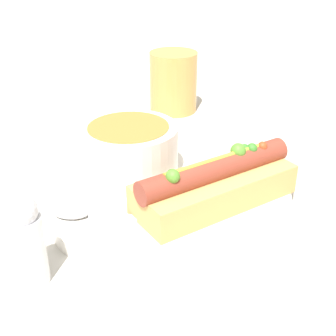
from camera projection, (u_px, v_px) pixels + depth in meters
The scene contains 7 objects.
ground_plane at pixel (168, 202), 0.51m from camera, with size 4.00×4.00×0.00m, color #BCB7AD.
dinner_plate at pixel (168, 197), 0.51m from camera, with size 0.26×0.26×0.01m.
hot_dog at pixel (215, 184), 0.47m from camera, with size 0.18×0.09×0.06m.
soup_bowl at pixel (129, 148), 0.53m from camera, with size 0.11×0.11×0.06m.
spoon at pixel (94, 214), 0.46m from camera, with size 0.11×0.12×0.01m.
drinking_glass at pixel (173, 82), 0.74m from camera, with size 0.07×0.07×0.09m.
salt_shaker at pixel (25, 241), 0.38m from camera, with size 0.03×0.03×0.08m.
Camera 1 is at (-0.28, -0.33, 0.27)m, focal length 50.00 mm.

